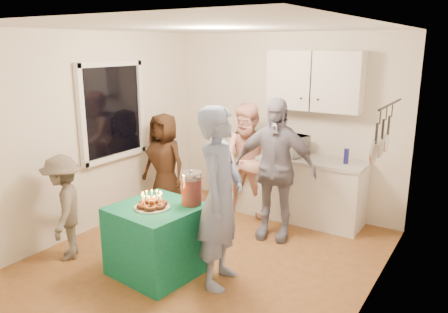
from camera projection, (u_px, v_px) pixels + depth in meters
The scene contains 19 objects.
floor at pixel (208, 257), 5.12m from camera, with size 4.00×4.00×0.00m, color brown.
ceiling at pixel (206, 27), 4.47m from camera, with size 4.00×4.00×0.00m, color white.
back_wall at pixel (284, 123), 6.43m from camera, with size 3.60×3.60×0.00m, color silver.
left_wall at pixel (94, 133), 5.73m from camera, with size 4.00×4.00×0.00m, color silver.
right_wall at pixel (374, 175), 3.86m from camera, with size 4.00×4.00×0.00m, color silver.
window_night at pixel (112, 111), 5.90m from camera, with size 0.04×1.00×1.20m, color black.
counter at pixel (286, 187), 6.30m from camera, with size 2.20×0.58×0.86m, color white.
countertop at pixel (287, 156), 6.19m from camera, with size 2.24×0.62×0.05m, color beige.
upper_cabinet at pixel (315, 81), 5.89m from camera, with size 1.30×0.30×0.80m, color white.
pot_rack at pixel (386, 129), 4.40m from camera, with size 0.12×1.00×0.60m, color black.
microwave at pixel (287, 145), 6.14m from camera, with size 0.53×0.36×0.29m, color white.
party_table at pixel (158, 239), 4.73m from camera, with size 0.85×0.85×0.76m, color #106B4A.
donut_cake at pixel (152, 200), 4.56m from camera, with size 0.38×0.38×0.18m, color #381C0C, non-canonical shape.
punch_jar at pixel (191, 189), 4.65m from camera, with size 0.22×0.22×0.34m, color red.
man_birthday at pixel (220, 198), 4.37m from camera, with size 0.68×0.45×1.86m, color #7988B0.
woman_back_left at pixel (164, 164), 6.36m from camera, with size 0.72×0.47×1.48m, color #4B2B15.
woman_back_center at pixel (249, 162), 6.11m from camera, with size 0.80×0.62×1.65m, color #F48E7F.
woman_back_right at pixel (274, 169), 5.48m from camera, with size 1.06×0.44×1.81m, color #120F33.
child_near_left at pixel (64, 208), 4.99m from camera, with size 0.80×0.46×1.23m, color #524A41.
Camera 1 is at (2.66, -3.84, 2.43)m, focal length 35.00 mm.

